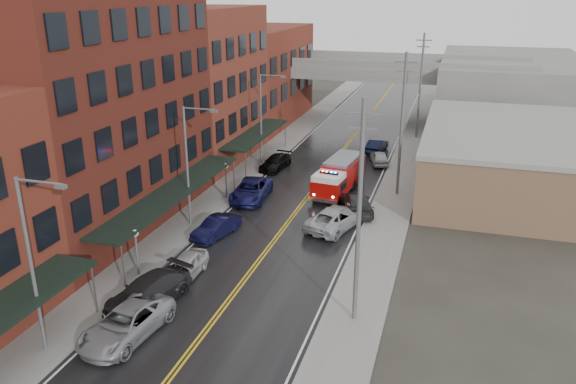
# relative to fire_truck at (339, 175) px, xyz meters

# --- Properties ---
(road) EXTENTS (11.00, 160.00, 0.02)m
(road) POSITION_rel_fire_truck_xyz_m (-2.21, -4.44, -1.50)
(road) COLOR black
(road) RESTS_ON ground
(sidewalk_left) EXTENTS (3.00, 160.00, 0.15)m
(sidewalk_left) POSITION_rel_fire_truck_xyz_m (-9.51, -4.44, -1.44)
(sidewalk_left) COLOR slate
(sidewalk_left) RESTS_ON ground
(sidewalk_right) EXTENTS (3.00, 160.00, 0.15)m
(sidewalk_right) POSITION_rel_fire_truck_xyz_m (5.09, -4.44, -1.44)
(sidewalk_right) COLOR slate
(sidewalk_right) RESTS_ON ground
(curb_left) EXTENTS (0.30, 160.00, 0.15)m
(curb_left) POSITION_rel_fire_truck_xyz_m (-7.86, -4.44, -1.44)
(curb_left) COLOR gray
(curb_left) RESTS_ON ground
(curb_right) EXTENTS (0.30, 160.00, 0.15)m
(curb_right) POSITION_rel_fire_truck_xyz_m (3.44, -4.44, -1.44)
(curb_right) COLOR gray
(curb_right) RESTS_ON ground
(brick_building_b) EXTENTS (9.00, 20.00, 18.00)m
(brick_building_b) POSITION_rel_fire_truck_xyz_m (-15.51, -11.44, 7.49)
(brick_building_b) COLOR #512015
(brick_building_b) RESTS_ON ground
(brick_building_c) EXTENTS (9.00, 15.00, 15.00)m
(brick_building_c) POSITION_rel_fire_truck_xyz_m (-15.51, 6.06, 5.99)
(brick_building_c) COLOR maroon
(brick_building_c) RESTS_ON ground
(brick_building_far) EXTENTS (9.00, 20.00, 12.00)m
(brick_building_far) POSITION_rel_fire_truck_xyz_m (-15.51, 23.56, 4.49)
(brick_building_far) COLOR maroon
(brick_building_far) RESTS_ON ground
(tan_building) EXTENTS (14.00, 22.00, 5.00)m
(tan_building) POSITION_rel_fire_truck_xyz_m (13.79, 5.56, 0.99)
(tan_building) COLOR brown
(tan_building) RESTS_ON ground
(right_far_block) EXTENTS (18.00, 30.00, 8.00)m
(right_far_block) POSITION_rel_fire_truck_xyz_m (15.79, 35.56, 2.49)
(right_far_block) COLOR slate
(right_far_block) RESTS_ON ground
(awning_1) EXTENTS (2.60, 18.00, 3.09)m
(awning_1) POSITION_rel_fire_truck_xyz_m (-9.70, -11.44, 1.48)
(awning_1) COLOR black
(awning_1) RESTS_ON ground
(awning_2) EXTENTS (2.60, 13.00, 3.09)m
(awning_2) POSITION_rel_fire_truck_xyz_m (-9.70, 6.06, 1.47)
(awning_2) COLOR black
(awning_2) RESTS_ON ground
(globe_lamp_1) EXTENTS (0.44, 0.44, 3.12)m
(globe_lamp_1) POSITION_rel_fire_truck_xyz_m (-8.61, -18.44, 0.80)
(globe_lamp_1) COLOR #59595B
(globe_lamp_1) RESTS_ON ground
(globe_lamp_2) EXTENTS (0.44, 0.44, 3.12)m
(globe_lamp_2) POSITION_rel_fire_truck_xyz_m (-8.61, -4.44, 0.80)
(globe_lamp_2) COLOR #59595B
(globe_lamp_2) RESTS_ON ground
(street_lamp_0) EXTENTS (2.64, 0.22, 9.00)m
(street_lamp_0) POSITION_rel_fire_truck_xyz_m (-8.76, -26.44, 3.67)
(street_lamp_0) COLOR #59595B
(street_lamp_0) RESTS_ON ground
(street_lamp_1) EXTENTS (2.64, 0.22, 9.00)m
(street_lamp_1) POSITION_rel_fire_truck_xyz_m (-8.76, -10.44, 3.67)
(street_lamp_1) COLOR #59595B
(street_lamp_1) RESTS_ON ground
(street_lamp_2) EXTENTS (2.64, 0.22, 9.00)m
(street_lamp_2) POSITION_rel_fire_truck_xyz_m (-8.76, 5.56, 3.67)
(street_lamp_2) COLOR #59595B
(street_lamp_2) RESTS_ON ground
(utility_pole_0) EXTENTS (1.80, 0.24, 12.00)m
(utility_pole_0) POSITION_rel_fire_truck_xyz_m (4.99, -19.44, 4.79)
(utility_pole_0) COLOR #59595B
(utility_pole_0) RESTS_ON ground
(utility_pole_1) EXTENTS (1.80, 0.24, 12.00)m
(utility_pole_1) POSITION_rel_fire_truck_xyz_m (4.99, 0.56, 4.79)
(utility_pole_1) COLOR #59595B
(utility_pole_1) RESTS_ON ground
(utility_pole_2) EXTENTS (1.80, 0.24, 12.00)m
(utility_pole_2) POSITION_rel_fire_truck_xyz_m (4.99, 20.56, 4.79)
(utility_pole_2) COLOR #59595B
(utility_pole_2) RESTS_ON ground
(overpass) EXTENTS (40.00, 10.00, 7.50)m
(overpass) POSITION_rel_fire_truck_xyz_m (-2.21, 27.56, 4.47)
(overpass) COLOR slate
(overpass) RESTS_ON ground
(fire_truck) EXTENTS (3.78, 7.89, 2.79)m
(fire_truck) POSITION_rel_fire_truck_xyz_m (0.00, 0.00, 0.00)
(fire_truck) COLOR #9D0907
(fire_truck) RESTS_ON ground
(parked_car_left_2) EXTENTS (3.26, 5.90, 1.56)m
(parked_car_left_2) POSITION_rel_fire_truck_xyz_m (-5.81, -24.24, -0.73)
(parked_car_left_2) COLOR gray
(parked_car_left_2) RESTS_ON ground
(parked_car_left_3) EXTENTS (3.81, 5.96, 1.61)m
(parked_car_left_3) POSITION_rel_fire_truck_xyz_m (-6.36, -21.13, -0.71)
(parked_car_left_3) COLOR black
(parked_car_left_3) RESTS_ON ground
(parked_car_left_4) EXTENTS (1.72, 4.14, 1.40)m
(parked_car_left_4) POSITION_rel_fire_truck_xyz_m (-5.81, -17.64, -0.81)
(parked_car_left_4) COLOR #B5B5B5
(parked_car_left_4) RESTS_ON ground
(parked_car_left_5) EXTENTS (2.50, 4.50, 1.41)m
(parked_car_left_5) POSITION_rel_fire_truck_xyz_m (-6.40, -11.64, -0.81)
(parked_car_left_5) COLOR black
(parked_car_left_5) RESTS_ON ground
(parked_car_left_6) EXTENTS (3.13, 5.97, 1.60)m
(parked_car_left_6) POSITION_rel_fire_truck_xyz_m (-6.61, -3.92, -0.71)
(parked_car_left_6) COLOR #14164C
(parked_car_left_6) RESTS_ON ground
(parked_car_left_7) EXTENTS (2.43, 4.86, 1.36)m
(parked_car_left_7) POSITION_rel_fire_truck_xyz_m (-7.21, 4.51, -0.84)
(parked_car_left_7) COLOR black
(parked_car_left_7) RESTS_ON ground
(parked_car_right_0) EXTENTS (4.16, 6.19, 1.58)m
(parked_car_right_0) POSITION_rel_fire_truck_xyz_m (1.39, -7.76, -0.73)
(parked_car_right_0) COLOR #A9ADB2
(parked_car_right_0) RESTS_ON ground
(parked_car_right_1) EXTENTS (3.72, 5.70, 1.53)m
(parked_car_right_1) POSITION_rel_fire_truck_xyz_m (2.38, -4.30, -0.75)
(parked_car_right_1) COLOR #242427
(parked_car_right_1) RESTS_ON ground
(parked_car_right_2) EXTENTS (2.56, 4.25, 1.35)m
(parked_car_right_2) POSITION_rel_fire_truck_xyz_m (2.28, 9.08, -0.84)
(parked_car_right_2) COLOR #B5B5B5
(parked_car_right_2) RESTS_ON ground
(parked_car_right_3) EXTENTS (2.00, 4.51, 1.44)m
(parked_car_right_3) POSITION_rel_fire_truck_xyz_m (1.39, 13.37, -0.79)
(parked_car_right_3) COLOR black
(parked_car_right_3) RESTS_ON ground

